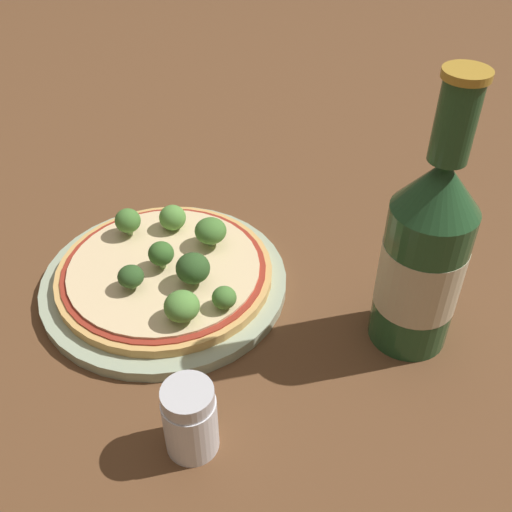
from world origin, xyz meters
name	(u,v)px	position (x,y,z in m)	size (l,w,h in m)	color
ground_plane	(180,273)	(0.00, 0.00, 0.00)	(3.00, 3.00, 0.00)	brown
plate	(162,280)	(0.00, -0.02, 0.01)	(0.25, 0.25, 0.01)	#A3B293
pizza	(163,270)	(0.00, -0.02, 0.02)	(0.22, 0.22, 0.01)	tan
broccoli_floret_0	(157,252)	(0.00, -0.02, 0.04)	(0.03, 0.03, 0.03)	#89A866
broccoli_floret_1	(211,231)	(0.02, 0.03, 0.04)	(0.03, 0.03, 0.03)	#89A866
broccoli_floret_2	(224,298)	(0.08, -0.04, 0.04)	(0.02, 0.02, 0.02)	#89A866
broccoli_floret_3	(182,306)	(0.06, -0.07, 0.04)	(0.03, 0.03, 0.03)	#89A866
broccoli_floret_4	(131,277)	(-0.01, -0.06, 0.04)	(0.03, 0.03, 0.02)	#89A866
broccoli_floret_5	(129,220)	(-0.06, 0.00, 0.04)	(0.03, 0.03, 0.03)	#89A866
broccoli_floret_6	(173,218)	(-0.03, 0.03, 0.04)	(0.03, 0.03, 0.03)	#89A866
broccoli_floret_7	(193,268)	(0.04, -0.03, 0.04)	(0.03, 0.03, 0.03)	#89A866
beer_bottle	(424,256)	(0.24, 0.04, 0.10)	(0.07, 0.07, 0.26)	#234C28
pepper_shaker	(190,419)	(0.13, -0.16, 0.03)	(0.04, 0.04, 0.07)	silver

